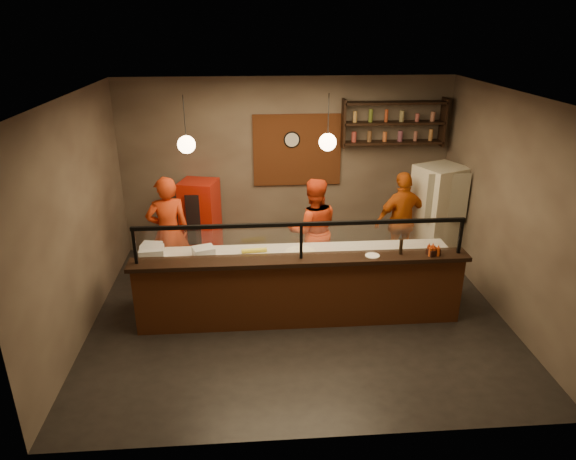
{
  "coord_description": "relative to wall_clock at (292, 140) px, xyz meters",
  "views": [
    {
      "loc": [
        -0.66,
        -6.64,
        4.09
      ],
      "look_at": [
        -0.13,
        0.3,
        1.23
      ],
      "focal_mm": 32.0,
      "sensor_mm": 36.0,
      "label": 1
    }
  ],
  "objects": [
    {
      "name": "red_cooler",
      "position": [
        -1.69,
        -0.31,
        -1.37
      ],
      "size": [
        0.75,
        0.71,
        1.45
      ],
      "primitive_type": "cube",
      "rotation": [
        0.0,
        0.0,
        -0.25
      ],
      "color": "red",
      "rests_on": "floor"
    },
    {
      "name": "rolling_pin",
      "position": [
        -0.74,
        -2.18,
        -1.17
      ],
      "size": [
        0.38,
        0.1,
        0.06
      ],
      "primitive_type": "cylinder",
      "rotation": [
        0.0,
        1.57,
        0.08
      ],
      "color": "yellow",
      "rests_on": "worktop"
    },
    {
      "name": "wall_clock",
      "position": [
        0.0,
        0.0,
        0.0
      ],
      "size": [
        0.3,
        0.04,
        0.3
      ],
      "primitive_type": "cylinder",
      "rotation": [
        1.57,
        0.0,
        0.0
      ],
      "color": "black",
      "rests_on": "wall_back"
    },
    {
      "name": "prep_tub_b",
      "position": [
        -2.25,
        -2.06,
        -1.13
      ],
      "size": [
        0.32,
        0.27,
        0.14
      ],
      "primitive_type": "cube",
      "rotation": [
        0.0,
        0.0,
        -0.17
      ],
      "color": "silver",
      "rests_on": "worktop"
    },
    {
      "name": "small_plate",
      "position": [
        0.89,
        -2.78,
        -1.03
      ],
      "size": [
        0.25,
        0.25,
        0.01
      ],
      "primitive_type": "cylinder",
      "rotation": [
        0.0,
        0.0,
        0.28
      ],
      "color": "white",
      "rests_on": "counter_ledge"
    },
    {
      "name": "pepper_mill",
      "position": [
        1.3,
        -2.73,
        -0.93
      ],
      "size": [
        0.05,
        0.05,
        0.22
      ],
      "primitive_type": "cylinder",
      "rotation": [
        0.0,
        0.0,
        0.1
      ],
      "color": "black",
      "rests_on": "counter_ledge"
    },
    {
      "name": "fridge",
      "position": [
        2.5,
        -0.88,
        -1.2
      ],
      "size": [
        0.96,
        0.94,
        1.79
      ],
      "primitive_type": "cube",
      "rotation": [
        0.0,
        0.0,
        0.41
      ],
      "color": "beige",
      "rests_on": "floor"
    },
    {
      "name": "cook_mid",
      "position": [
        0.24,
        -1.37,
        -1.21
      ],
      "size": [
        0.89,
        0.71,
        1.77
      ],
      "primitive_type": "imported",
      "rotation": [
        0.0,
        0.0,
        3.19
      ],
      "color": "red",
      "rests_on": "floor"
    },
    {
      "name": "cook_left",
      "position": [
        -2.1,
        -1.35,
        -1.17
      ],
      "size": [
        0.76,
        0.6,
        1.85
      ],
      "primitive_type": "imported",
      "rotation": [
        0.0,
        0.0,
        3.39
      ],
      "color": "red",
      "rests_on": "floor"
    },
    {
      "name": "floor",
      "position": [
        -0.1,
        -2.46,
        -2.1
      ],
      "size": [
        6.0,
        6.0,
        0.0
      ],
      "primitive_type": "plane",
      "color": "black",
      "rests_on": "ground"
    },
    {
      "name": "sneeze_guard",
      "position": [
        -0.1,
        -2.76,
        -0.73
      ],
      "size": [
        4.5,
        0.05,
        0.52
      ],
      "color": "white",
      "rests_on": "counter_ledge"
    },
    {
      "name": "worktop_cabinet",
      "position": [
        -0.1,
        -2.26,
        -1.68
      ],
      "size": [
        4.6,
        0.75,
        0.85
      ],
      "primitive_type": "cube",
      "color": "gray",
      "rests_on": "floor"
    },
    {
      "name": "wall_right",
      "position": [
        2.9,
        -2.46,
        -0.5
      ],
      "size": [
        0.0,
        5.0,
        5.0
      ],
      "primitive_type": "plane",
      "rotation": [
        1.57,
        0.0,
        -1.57
      ],
      "color": "#776857",
      "rests_on": "floor"
    },
    {
      "name": "wall_back",
      "position": [
        -0.1,
        0.04,
        -0.5
      ],
      "size": [
        6.0,
        0.0,
        6.0
      ],
      "primitive_type": "plane",
      "rotation": [
        1.57,
        0.0,
        0.0
      ],
      "color": "#776857",
      "rests_on": "floor"
    },
    {
      "name": "cook_right",
      "position": [
        1.83,
        -1.0,
        -1.23
      ],
      "size": [
        1.09,
        0.66,
        1.74
      ],
      "primitive_type": "imported",
      "rotation": [
        0.0,
        0.0,
        3.39
      ],
      "color": "#C45412",
      "rests_on": "floor"
    },
    {
      "name": "prep_tub_a",
      "position": [
        -2.2,
        -2.3,
        -1.11
      ],
      "size": [
        0.37,
        0.3,
        0.17
      ],
      "primitive_type": "cube",
      "rotation": [
        0.0,
        0.0,
        0.09
      ],
      "color": "white",
      "rests_on": "worktop"
    },
    {
      "name": "condiment_caddy",
      "position": [
        1.74,
        -2.8,
        -1.0
      ],
      "size": [
        0.19,
        0.17,
        0.09
      ],
      "primitive_type": "cube",
      "rotation": [
        0.0,
        0.0,
        0.32
      ],
      "color": "black",
      "rests_on": "counter_ledge"
    },
    {
      "name": "service_counter",
      "position": [
        -0.1,
        -2.76,
        -1.6
      ],
      "size": [
        4.6,
        0.25,
        1.0
      ],
      "primitive_type": "cube",
      "color": "brown",
      "rests_on": "floor"
    },
    {
      "name": "wall_left",
      "position": [
        -3.1,
        -2.46,
        -0.5
      ],
      "size": [
        0.0,
        5.0,
        5.0
      ],
      "primitive_type": "plane",
      "rotation": [
        1.57,
        0.0,
        1.57
      ],
      "color": "#776857",
      "rests_on": "floor"
    },
    {
      "name": "brick_patch",
      "position": [
        0.1,
        0.01,
        -0.2
      ],
      "size": [
        1.6,
        0.04,
        1.3
      ],
      "primitive_type": "cube",
      "color": "brown",
      "rests_on": "wall_back"
    },
    {
      "name": "counter_ledge",
      "position": [
        -0.1,
        -2.76,
        -1.07
      ],
      "size": [
        4.7,
        0.37,
        0.06
      ],
      "primitive_type": "cube",
      "color": "black",
      "rests_on": "service_counter"
    },
    {
      "name": "ceiling",
      "position": [
        -0.1,
        -2.46,
        1.1
      ],
      "size": [
        6.0,
        6.0,
        0.0
      ],
      "primitive_type": "plane",
      "rotation": [
        3.14,
        0.0,
        0.0
      ],
      "color": "#352C29",
      "rests_on": "wall_back"
    },
    {
      "name": "wall_shelving",
      "position": [
        1.8,
        -0.14,
        0.3
      ],
      "size": [
        1.84,
        0.28,
        0.85
      ],
      "color": "black",
      "rests_on": "wall_back"
    },
    {
      "name": "worktop",
      "position": [
        -0.1,
        -2.26,
        -1.23
      ],
      "size": [
        4.6,
        0.75,
        0.05
      ],
      "primitive_type": "cube",
      "color": "silver",
      "rests_on": "worktop_cabinet"
    },
    {
      "name": "pendant_right",
      "position": [
        0.3,
        -2.26,
        0.45
      ],
      "size": [
        0.24,
        0.24,
        0.77
      ],
      "color": "black",
      "rests_on": "ceiling"
    },
    {
      "name": "pizza_dough",
      "position": [
        -0.06,
        -2.23,
        -1.19
      ],
      "size": [
        0.5,
        0.5,
        0.01
      ],
      "primitive_type": "cylinder",
      "rotation": [
        0.0,
        0.0,
        0.1
      ],
      "color": "white",
      "rests_on": "worktop"
    },
    {
      "name": "pendant_left",
      "position": [
        -1.6,
        -2.26,
        0.45
      ],
      "size": [
        0.24,
        0.24,
        0.77
      ],
      "color": "black",
      "rests_on": "ceiling"
    },
    {
      "name": "wall_front",
      "position": [
        -0.1,
        -4.96,
        -0.5
      ],
      "size": [
        6.0,
        0.0,
        6.0
      ],
      "primitive_type": "plane",
      "rotation": [
        -1.57,
        0.0,
        0.0
      ],
      "color": "#776857",
      "rests_on": "floor"
    },
    {
      "name": "prep_tub_c",
      "position": [
        -1.47,
        -2.28,
        -1.13
      ],
      "size": [
        0.36,
        0.32,
        0.15
      ],
      "primitive_type": "cube",
      "rotation": [
        0.0,
        0.0,
        0.33
      ],
      "color": "silver",
      "rests_on": "worktop"
    }
  ]
}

